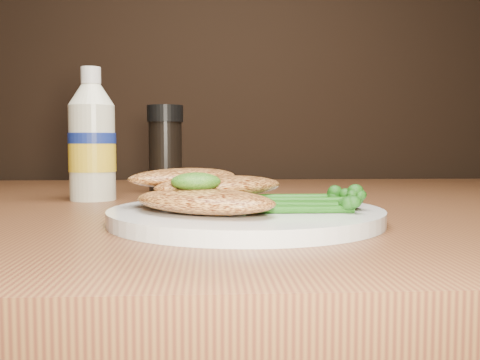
{
  "coord_description": "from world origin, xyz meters",
  "views": [
    {
      "loc": [
        0.05,
        0.39,
        0.82
      ],
      "look_at": [
        0.08,
        0.88,
        0.79
      ],
      "focal_mm": 41.04,
      "sensor_mm": 36.0,
      "label": 1
    }
  ],
  "objects": [
    {
      "name": "pesto_front",
      "position": [
        0.04,
        0.86,
        0.79
      ],
      "size": [
        0.05,
        0.04,
        0.02
      ],
      "primitive_type": "ellipsoid",
      "rotation": [
        0.0,
        0.0,
        0.07
      ],
      "color": "black",
      "rests_on": "chicken_front"
    },
    {
      "name": "mayo_bottle",
      "position": [
        -0.09,
        1.09,
        0.83
      ],
      "size": [
        0.08,
        0.08,
        0.17
      ],
      "primitive_type": null,
      "rotation": [
        0.0,
        0.0,
        0.38
      ],
      "color": "beige",
      "rests_on": "dining_table"
    },
    {
      "name": "pepper_grinder",
      "position": [
        -0.01,
        1.18,
        0.81
      ],
      "size": [
        0.06,
        0.06,
        0.12
      ],
      "primitive_type": null,
      "rotation": [
        0.0,
        0.0,
        0.22
      ],
      "color": "black",
      "rests_on": "dining_table"
    },
    {
      "name": "broccolini_bundle",
      "position": [
        0.13,
        0.88,
        0.77
      ],
      "size": [
        0.13,
        0.1,
        0.02
      ],
      "primitive_type": null,
      "rotation": [
        0.0,
        0.0,
        -0.14
      ],
      "color": "#1B5312",
      "rests_on": "plate"
    },
    {
      "name": "chicken_front",
      "position": [
        0.05,
        0.85,
        0.77
      ],
      "size": [
        0.15,
        0.13,
        0.02
      ],
      "primitive_type": "ellipsoid",
      "rotation": [
        0.0,
        0.0,
        -0.58
      ],
      "color": "#CD8941",
      "rests_on": "plate"
    },
    {
      "name": "chicken_back",
      "position": [
        0.03,
        0.92,
        0.79
      ],
      "size": [
        0.13,
        0.12,
        0.02
      ],
      "primitive_type": "ellipsoid",
      "rotation": [
        0.0,
        0.0,
        0.64
      ],
      "color": "#CD8941",
      "rests_on": "plate"
    },
    {
      "name": "chicken_mid",
      "position": [
        0.06,
        0.9,
        0.78
      ],
      "size": [
        0.15,
        0.12,
        0.02
      ],
      "primitive_type": "ellipsoid",
      "rotation": [
        0.0,
        0.0,
        0.51
      ],
      "color": "#CD8941",
      "rests_on": "plate"
    },
    {
      "name": "plate",
      "position": [
        0.08,
        0.88,
        0.76
      ],
      "size": [
        0.25,
        0.25,
        0.01
      ],
      "primitive_type": "cylinder",
      "color": "silver",
      "rests_on": "dining_table"
    }
  ]
}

